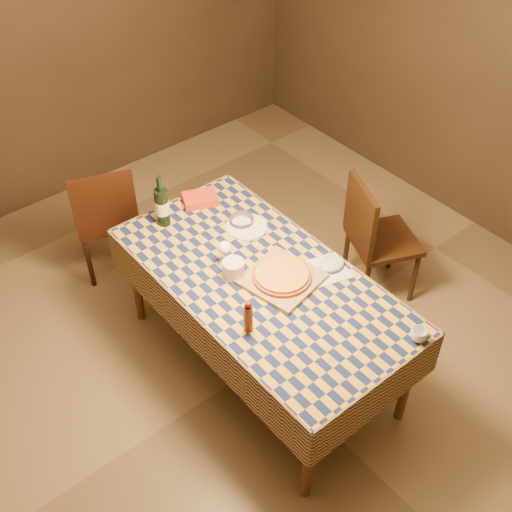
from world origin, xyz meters
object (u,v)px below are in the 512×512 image
at_px(chair_right, 374,234).
at_px(pizza, 282,275).
at_px(bowl, 242,221).
at_px(white_plate, 246,227).
at_px(cutting_board, 282,279).
at_px(wine_bottle, 162,206).
at_px(chair_far, 106,216).
at_px(dining_table, 262,287).

bearing_deg(chair_right, pizza, -172.47).
xyz_separation_m(bowl, white_plate, (-0.00, -0.05, -0.02)).
xyz_separation_m(cutting_board, wine_bottle, (-0.23, 0.85, 0.12)).
distance_m(chair_far, chair_right, 1.83).
distance_m(cutting_board, wine_bottle, 0.88).
height_order(bowl, chair_far, chair_far).
height_order(dining_table, chair_right, chair_right).
xyz_separation_m(pizza, wine_bottle, (-0.23, 0.85, 0.09)).
distance_m(bowl, chair_right, 0.93).
distance_m(wine_bottle, white_plate, 0.53).
bearing_deg(bowl, white_plate, -90.67).
distance_m(dining_table, cutting_board, 0.14).
distance_m(wine_bottle, chair_far, 0.71).
xyz_separation_m(dining_table, chair_right, (1.01, 0.04, -0.17)).
height_order(bowl, white_plate, bowl).
distance_m(bowl, wine_bottle, 0.49).
bearing_deg(wine_bottle, chair_far, 101.60).
relative_size(cutting_board, bowl, 2.55).
bearing_deg(chair_right, wine_bottle, 148.06).
height_order(cutting_board, bowl, bowl).
relative_size(bowl, chair_right, 0.16).
bearing_deg(cutting_board, wine_bottle, 105.11).
xyz_separation_m(cutting_board, chair_right, (0.93, 0.12, -0.26)).
relative_size(wine_bottle, chair_right, 0.37).
height_order(chair_far, chair_right, same).
distance_m(dining_table, wine_bottle, 0.80).
xyz_separation_m(dining_table, bowl, (0.21, 0.44, 0.10)).
relative_size(chair_far, chair_right, 1.00).
xyz_separation_m(bowl, chair_right, (0.80, -0.41, -0.27)).
xyz_separation_m(cutting_board, pizza, (0.00, -0.00, 0.03)).
bearing_deg(pizza, wine_bottle, 105.11).
bearing_deg(white_plate, chair_far, 116.99).
relative_size(cutting_board, wine_bottle, 1.10).
relative_size(cutting_board, white_plate, 1.49).
distance_m(dining_table, white_plate, 0.46).
height_order(cutting_board, chair_far, chair_far).
bearing_deg(white_plate, pizza, -105.61).
xyz_separation_m(dining_table, chair_far, (-0.28, 1.35, -0.17)).
bearing_deg(bowl, wine_bottle, 139.14).
height_order(dining_table, cutting_board, cutting_board).
bearing_deg(cutting_board, pizza, -90.00).
xyz_separation_m(pizza, white_plate, (0.14, 0.48, -0.03)).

